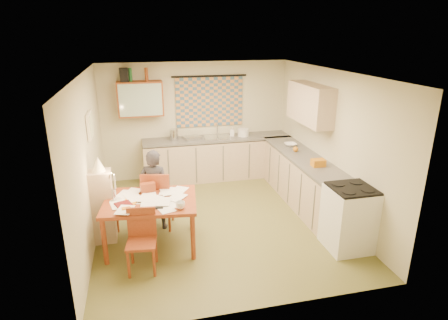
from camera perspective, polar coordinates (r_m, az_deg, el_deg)
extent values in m
cube|color=brown|center=(6.56, -0.88, -9.17)|extent=(4.00, 4.50, 0.02)
cube|color=white|center=(5.81, -1.01, 13.28)|extent=(4.00, 4.50, 0.02)
cube|color=beige|center=(8.22, -4.30, 6.03)|extent=(4.00, 0.02, 2.50)
cube|color=beige|center=(4.05, 5.92, -8.17)|extent=(4.00, 0.02, 2.50)
cube|color=beige|center=(6.00, -20.05, -0.05)|extent=(0.02, 4.50, 2.50)
cube|color=beige|center=(6.77, 15.95, 2.48)|extent=(0.02, 4.50, 2.50)
cube|color=#375B7B|center=(8.15, -2.21, 8.83)|extent=(1.45, 0.03, 1.05)
cylinder|color=black|center=(8.05, -2.24, 12.67)|extent=(1.60, 0.04, 0.04)
cube|color=maroon|center=(7.84, -12.62, 9.10)|extent=(0.90, 0.34, 0.70)
cube|color=#99B2A5|center=(7.67, -12.59, 8.90)|extent=(0.84, 0.02, 0.64)
cube|color=tan|center=(7.02, 12.96, 8.37)|extent=(0.34, 1.30, 0.70)
cube|color=#EDE1C7|center=(6.26, -19.77, 5.05)|extent=(0.04, 0.50, 0.40)
cube|color=white|center=(6.26, -19.54, 5.07)|extent=(0.01, 0.42, 0.32)
cube|color=tan|center=(8.23, -0.60, 0.17)|extent=(3.30, 0.60, 0.86)
cube|color=#4C4A48|center=(8.09, -0.61, 3.32)|extent=(3.30, 0.62, 0.04)
cube|color=tan|center=(7.14, 12.07, -3.31)|extent=(0.60, 2.95, 0.86)
cube|color=#4C4A48|center=(6.98, 12.34, 0.26)|extent=(0.62, 2.95, 0.04)
cube|color=white|center=(5.88, 18.48, -8.48)|extent=(0.63, 0.63, 0.95)
cube|color=black|center=(5.68, 18.99, -4.10)|extent=(0.60, 0.60, 0.03)
cube|color=silver|center=(8.09, -1.02, 3.16)|extent=(0.59, 0.50, 0.10)
cylinder|color=silver|center=(8.22, -1.02, 4.72)|extent=(0.03, 0.03, 0.28)
cube|color=silver|center=(7.97, -4.92, 3.38)|extent=(0.42, 0.38, 0.06)
cylinder|color=silver|center=(7.91, -7.65, 3.83)|extent=(0.21, 0.21, 0.24)
cylinder|color=white|center=(8.19, 2.94, 4.22)|extent=(0.27, 0.27, 0.16)
imported|color=white|center=(8.17, 1.24, 4.34)|extent=(0.14, 0.14, 0.20)
imported|color=white|center=(7.58, 10.09, 2.32)|extent=(0.24, 0.24, 0.06)
cube|color=#C17210|center=(6.54, 14.17, -0.41)|extent=(0.22, 0.17, 0.12)
sphere|color=#C17210|center=(7.24, 10.85, 1.64)|extent=(0.10, 0.10, 0.10)
cube|color=black|center=(7.78, -15.03, 12.42)|extent=(0.18, 0.21, 0.26)
cylinder|color=#195926|center=(7.78, -14.09, 12.49)|extent=(0.09, 0.09, 0.26)
cylinder|color=maroon|center=(7.78, -11.75, 12.66)|extent=(0.08, 0.08, 0.26)
cube|color=maroon|center=(5.64, -11.19, -6.20)|extent=(1.45, 1.18, 0.05)
cube|color=maroon|center=(6.25, -9.96, -5.93)|extent=(0.54, 0.54, 0.04)
cube|color=maroon|center=(5.96, -10.43, -4.42)|extent=(0.45, 0.14, 0.49)
cube|color=maroon|center=(5.23, -12.46, -12.26)|extent=(0.43, 0.43, 0.04)
cube|color=maroon|center=(5.27, -12.44, -9.13)|extent=(0.39, 0.09, 0.42)
imported|color=black|center=(6.15, -10.48, -4.46)|extent=(0.71, 0.65, 1.35)
cube|color=tan|center=(6.01, -17.94, -6.77)|extent=(0.32, 0.30, 1.15)
cone|color=#EDE1C7|center=(5.75, -18.63, -0.61)|extent=(0.20, 0.20, 0.22)
cube|color=maroon|center=(5.84, -11.54, -4.19)|extent=(0.23, 0.14, 0.16)
imported|color=white|center=(5.27, -6.66, -6.86)|extent=(0.19, 0.19, 0.10)
imported|color=maroon|center=(5.47, -16.01, -6.98)|extent=(0.41, 0.43, 0.03)
imported|color=#C17210|center=(5.59, -15.14, -6.33)|extent=(0.33, 0.36, 0.02)
cube|color=#C17210|center=(5.37, -14.66, -7.26)|extent=(0.13, 0.09, 0.04)
cube|color=black|center=(5.33, -9.96, -7.25)|extent=(0.14, 0.07, 0.02)
cylinder|color=silver|center=(5.69, -16.41, -5.13)|extent=(0.07, 0.07, 0.18)
cylinder|color=white|center=(5.63, -16.32, -3.19)|extent=(0.03, 0.03, 0.22)
sphere|color=#FFCC66|center=(5.61, -16.81, -1.94)|extent=(0.02, 0.02, 0.02)
cube|color=white|center=(5.65, -12.34, -5.94)|extent=(0.27, 0.34, 0.00)
cube|color=white|center=(5.45, -8.22, -6.61)|extent=(0.22, 0.30, 0.00)
cube|color=white|center=(5.87, -6.85, -4.59)|extent=(0.34, 0.36, 0.00)
cube|color=white|center=(5.31, -8.88, -7.31)|extent=(0.29, 0.35, 0.00)
cube|color=white|center=(5.76, -15.41, -5.62)|extent=(0.33, 0.36, 0.00)
cube|color=white|center=(5.56, -15.79, -6.56)|extent=(0.27, 0.33, 0.00)
cube|color=white|center=(5.87, -14.81, -5.04)|extent=(0.32, 0.36, 0.00)
cube|color=white|center=(5.85, -8.64, -4.70)|extent=(0.28, 0.34, 0.00)
cube|color=white|center=(5.61, -7.18, -5.65)|extent=(0.35, 0.36, 0.00)
cube|color=white|center=(5.82, -8.53, -4.75)|extent=(0.25, 0.32, 0.00)
cube|color=white|center=(5.82, -11.41, -4.94)|extent=(0.22, 0.30, 0.00)
cube|color=white|center=(5.58, -10.85, -5.94)|extent=(0.31, 0.36, 0.00)
cube|color=white|center=(5.90, -13.73, -4.76)|extent=(0.32, 0.36, 0.00)
cube|color=white|center=(5.70, -13.59, -5.58)|extent=(0.30, 0.35, 0.00)
cube|color=white|center=(5.49, -9.26, -6.24)|extent=(0.27, 0.34, 0.00)
cube|color=white|center=(5.59, -10.87, -5.85)|extent=(0.35, 0.36, 0.00)
cube|color=white|center=(5.42, -11.50, -6.71)|extent=(0.24, 0.32, 0.00)
cube|color=white|center=(5.64, -11.75, -5.63)|extent=(0.30, 0.35, 0.00)
cube|color=white|center=(5.34, -14.88, -7.35)|extent=(0.29, 0.35, 0.00)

